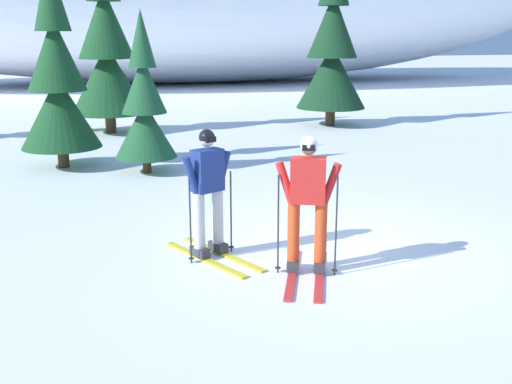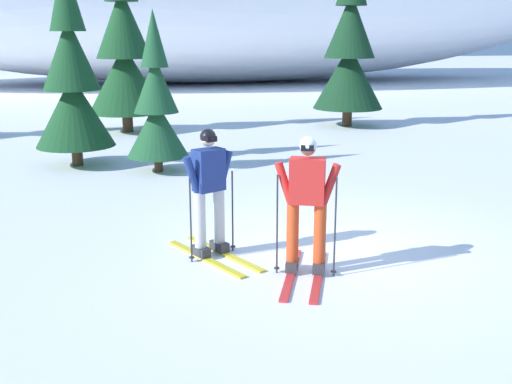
# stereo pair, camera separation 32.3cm
# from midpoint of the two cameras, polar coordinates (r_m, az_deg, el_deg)

# --- Properties ---
(ground_plane) EXTENTS (120.00, 120.00, 0.00)m
(ground_plane) POSITION_cam_midpoint_polar(r_m,az_deg,el_deg) (8.68, 6.32, -4.88)
(ground_plane) COLOR white
(skier_navy_jacket) EXTENTS (1.06, 1.67, 1.70)m
(skier_navy_jacket) POSITION_cam_midpoint_polar(r_m,az_deg,el_deg) (7.98, -5.60, -0.02)
(skier_navy_jacket) COLOR gold
(skier_navy_jacket) RESTS_ON ground
(skier_red_jacket) EXTENTS (1.04, 1.67, 1.70)m
(skier_red_jacket) POSITION_cam_midpoint_polar(r_m,az_deg,el_deg) (7.40, 3.57, -1.03)
(skier_red_jacket) COLOR red
(skier_red_jacket) RESTS_ON ground
(pine_tree_center_left) EXTENTS (1.71, 1.71, 4.42)m
(pine_tree_center_left) POSITION_cam_midpoint_polar(r_m,az_deg,el_deg) (13.93, -18.59, 9.64)
(pine_tree_center_left) COLOR #47301E
(pine_tree_center_left) RESTS_ON ground
(pine_tree_center) EXTENTS (2.19, 2.19, 5.67)m
(pine_tree_center) POSITION_cam_midpoint_polar(r_m,az_deg,el_deg) (18.45, -14.20, 12.63)
(pine_tree_center) COLOR #47301E
(pine_tree_center) RESTS_ON ground
(pine_tree_center_right) EXTENTS (1.29, 1.29, 3.34)m
(pine_tree_center_right) POSITION_cam_midpoint_polar(r_m,az_deg,el_deg) (12.98, -11.03, 7.80)
(pine_tree_center_right) COLOR #47301E
(pine_tree_center_right) RESTS_ON ground
(pine_tree_far_right) EXTENTS (2.15, 2.15, 5.57)m
(pine_tree_far_right) POSITION_cam_midpoint_polar(r_m,az_deg,el_deg) (19.50, 6.59, 12.93)
(pine_tree_far_right) COLOR #47301E
(pine_tree_far_right) RESTS_ON ground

